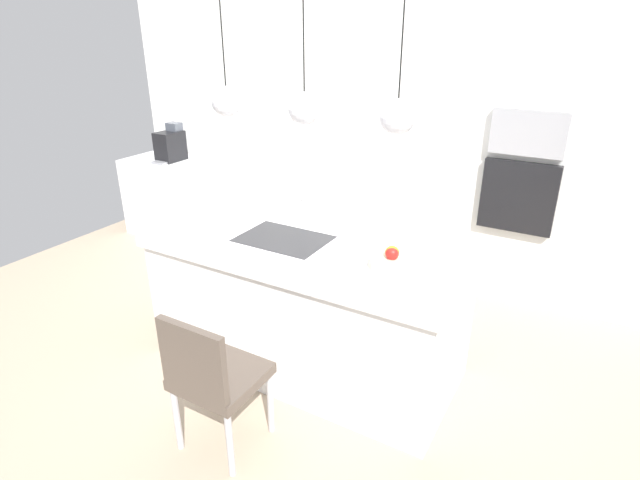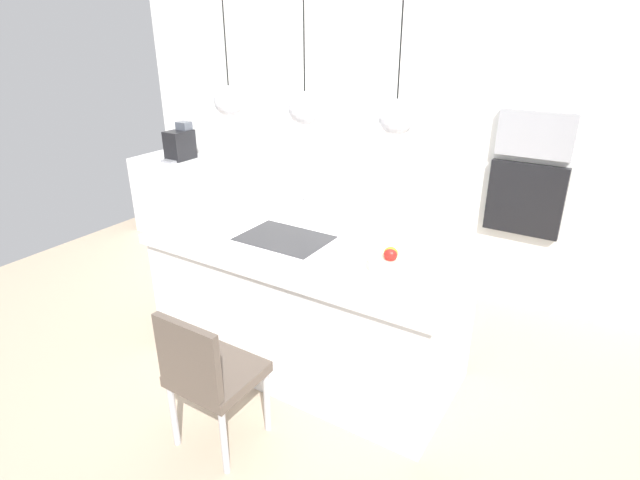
# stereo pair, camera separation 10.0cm
# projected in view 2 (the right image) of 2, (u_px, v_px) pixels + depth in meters

# --- Properties ---
(floor) EXTENTS (6.60, 6.60, 0.00)m
(floor) POSITION_uv_depth(u_px,v_px,m) (308.00, 361.00, 3.46)
(floor) COLOR tan
(floor) RESTS_ON ground
(back_wall) EXTENTS (6.00, 0.10, 2.60)m
(back_wall) POSITION_uv_depth(u_px,v_px,m) (413.00, 132.00, 4.23)
(back_wall) COLOR white
(back_wall) RESTS_ON ground
(kitchen_island) EXTENTS (2.01, 0.91, 0.88)m
(kitchen_island) POSITION_uv_depth(u_px,v_px,m) (307.00, 305.00, 3.29)
(kitchen_island) COLOR white
(kitchen_island) RESTS_ON ground
(sink_basin) EXTENTS (0.56, 0.40, 0.02)m
(sink_basin) POSITION_uv_depth(u_px,v_px,m) (284.00, 239.00, 3.20)
(sink_basin) COLOR #2D2D30
(sink_basin) RESTS_ON kitchen_island
(faucet) EXTENTS (0.02, 0.17, 0.22)m
(faucet) POSITION_uv_depth(u_px,v_px,m) (303.00, 208.00, 3.31)
(faucet) COLOR silver
(faucet) RESTS_ON kitchen_island
(fruit_bowl) EXTENTS (0.25, 0.25, 0.13)m
(fruit_bowl) POSITION_uv_depth(u_px,v_px,m) (389.00, 261.00, 2.79)
(fruit_bowl) COLOR beige
(fruit_bowl) RESTS_ON kitchen_island
(side_counter) EXTENTS (1.10, 0.60, 0.82)m
(side_counter) POSITION_uv_depth(u_px,v_px,m) (188.00, 197.00, 5.47)
(side_counter) COLOR white
(side_counter) RESTS_ON ground
(coffee_machine) EXTENTS (0.20, 0.35, 0.38)m
(coffee_machine) POSITION_uv_depth(u_px,v_px,m) (180.00, 144.00, 5.26)
(coffee_machine) COLOR black
(coffee_machine) RESTS_ON side_counter
(microwave) EXTENTS (0.54, 0.08, 0.34)m
(microwave) POSITION_uv_depth(u_px,v_px,m) (536.00, 134.00, 3.67)
(microwave) COLOR #9E9EA3
(microwave) RESTS_ON back_wall
(oven) EXTENTS (0.56, 0.08, 0.56)m
(oven) POSITION_uv_depth(u_px,v_px,m) (525.00, 199.00, 3.86)
(oven) COLOR black
(oven) RESTS_ON back_wall
(chair_near) EXTENTS (0.42, 0.41, 0.84)m
(chair_near) POSITION_uv_depth(u_px,v_px,m) (209.00, 373.00, 2.59)
(chair_near) COLOR brown
(chair_near) RESTS_ON ground
(pendant_light_left) EXTENTS (0.18, 0.18, 0.78)m
(pendant_light_left) POSITION_uv_depth(u_px,v_px,m) (229.00, 101.00, 3.06)
(pendant_light_left) COLOR silver
(pendant_light_center) EXTENTS (0.18, 0.18, 0.78)m
(pendant_light_center) POSITION_uv_depth(u_px,v_px,m) (305.00, 108.00, 2.79)
(pendant_light_center) COLOR silver
(pendant_light_right) EXTENTS (0.18, 0.18, 0.78)m
(pendant_light_right) POSITION_uv_depth(u_px,v_px,m) (396.00, 117.00, 2.52)
(pendant_light_right) COLOR silver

